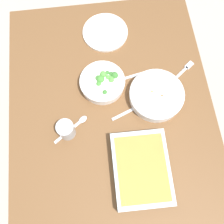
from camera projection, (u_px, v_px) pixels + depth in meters
ground_plane at (112, 147)px, 1.87m from camera, size 6.00×6.00×0.00m
dining_table at (112, 118)px, 1.26m from camera, size 1.20×0.90×0.74m
stew_bowl at (156, 95)px, 1.17m from camera, size 0.24×0.24×0.06m
broccoli_bowl at (103, 82)px, 1.19m from camera, size 0.20×0.20×0.07m
baking_dish at (141, 169)px, 1.06m from camera, size 0.30×0.23×0.06m
drink_cup at (66, 130)px, 1.11m from camera, size 0.07×0.07×0.08m
side_plate at (105, 32)px, 1.31m from camera, size 0.22×0.22×0.01m
spoon_by_stew at (135, 108)px, 1.18m from camera, size 0.08×0.17×0.01m
spoon_by_broccoli at (128, 77)px, 1.23m from camera, size 0.05×0.18×0.01m
spoon_spare at (75, 126)px, 1.15m from camera, size 0.12×0.15×0.01m
fork_on_table at (182, 72)px, 1.24m from camera, size 0.12×0.15×0.01m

